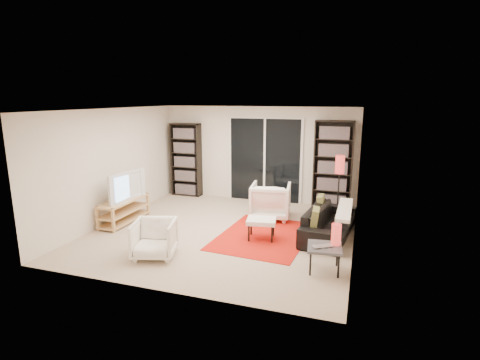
% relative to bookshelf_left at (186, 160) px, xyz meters
% --- Properties ---
extents(floor, '(5.00, 5.00, 0.00)m').
position_rel_bookshelf_left_xyz_m(floor, '(1.95, -2.33, -0.98)').
color(floor, beige).
rests_on(floor, ground).
extents(wall_back, '(5.00, 0.02, 2.40)m').
position_rel_bookshelf_left_xyz_m(wall_back, '(1.95, 0.17, 0.22)').
color(wall_back, silver).
rests_on(wall_back, ground).
extents(wall_front, '(5.00, 0.02, 2.40)m').
position_rel_bookshelf_left_xyz_m(wall_front, '(1.95, -4.83, 0.22)').
color(wall_front, silver).
rests_on(wall_front, ground).
extents(wall_left, '(0.02, 5.00, 2.40)m').
position_rel_bookshelf_left_xyz_m(wall_left, '(-0.55, -2.33, 0.22)').
color(wall_left, silver).
rests_on(wall_left, ground).
extents(wall_right, '(0.02, 5.00, 2.40)m').
position_rel_bookshelf_left_xyz_m(wall_right, '(4.45, -2.33, 0.22)').
color(wall_right, silver).
rests_on(wall_right, ground).
extents(ceiling, '(5.00, 5.00, 0.02)m').
position_rel_bookshelf_left_xyz_m(ceiling, '(1.95, -2.33, 1.42)').
color(ceiling, white).
rests_on(ceiling, wall_back).
extents(sliding_door, '(1.92, 0.08, 2.16)m').
position_rel_bookshelf_left_xyz_m(sliding_door, '(2.15, 0.13, 0.07)').
color(sliding_door, white).
rests_on(sliding_door, ground).
extents(bookshelf_left, '(0.80, 0.30, 1.95)m').
position_rel_bookshelf_left_xyz_m(bookshelf_left, '(0.00, 0.00, 0.00)').
color(bookshelf_left, black).
rests_on(bookshelf_left, ground).
extents(bookshelf_right, '(0.90, 0.30, 2.10)m').
position_rel_bookshelf_left_xyz_m(bookshelf_right, '(3.85, -0.00, 0.07)').
color(bookshelf_right, black).
rests_on(bookshelf_right, ground).
extents(tv_stand, '(0.43, 1.34, 0.50)m').
position_rel_bookshelf_left_xyz_m(tv_stand, '(-0.25, -2.49, -0.71)').
color(tv_stand, tan).
rests_on(tv_stand, floor).
extents(tv, '(0.26, 1.07, 0.61)m').
position_rel_bookshelf_left_xyz_m(tv, '(-0.23, -2.49, -0.17)').
color(tv, black).
rests_on(tv, tv_stand).
extents(rug, '(1.78, 2.30, 0.01)m').
position_rel_bookshelf_left_xyz_m(rug, '(2.79, -2.36, -0.97)').
color(rug, red).
rests_on(rug, floor).
extents(sofa, '(0.96, 1.98, 0.56)m').
position_rel_bookshelf_left_xyz_m(sofa, '(3.98, -1.95, -0.70)').
color(sofa, black).
rests_on(sofa, floor).
extents(armchair_back, '(0.94, 0.97, 0.78)m').
position_rel_bookshelf_left_xyz_m(armchair_back, '(2.64, -1.23, -0.58)').
color(armchair_back, white).
rests_on(armchair_back, floor).
extents(armchair_front, '(0.84, 0.85, 0.63)m').
position_rel_bookshelf_left_xyz_m(armchair_front, '(1.29, -3.85, -0.66)').
color(armchair_front, white).
rests_on(armchair_front, floor).
extents(ottoman, '(0.60, 0.52, 0.40)m').
position_rel_bookshelf_left_xyz_m(ottoman, '(2.78, -2.52, -0.63)').
color(ottoman, white).
rests_on(ottoman, floor).
extents(side_table, '(0.57, 0.57, 0.40)m').
position_rel_bookshelf_left_xyz_m(side_table, '(4.05, -3.49, -0.62)').
color(side_table, '#424347').
rests_on(side_table, floor).
extents(laptop, '(0.37, 0.34, 0.02)m').
position_rel_bookshelf_left_xyz_m(laptop, '(4.04, -3.57, -0.56)').
color(laptop, silver).
rests_on(laptop, side_table).
extents(table_lamp, '(0.15, 0.15, 0.33)m').
position_rel_bookshelf_left_xyz_m(table_lamp, '(4.20, -3.37, -0.41)').
color(table_lamp, red).
rests_on(table_lamp, side_table).
extents(floor_lamp, '(0.21, 0.21, 1.42)m').
position_rel_bookshelf_left_xyz_m(floor_lamp, '(4.06, -0.91, 0.11)').
color(floor_lamp, black).
rests_on(floor_lamp, floor).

